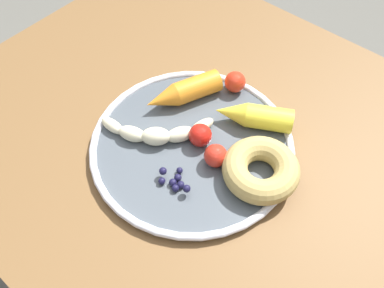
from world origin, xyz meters
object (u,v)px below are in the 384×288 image
at_px(dining_table, 217,177).
at_px(carrot_yellow, 253,116).
at_px(banana, 156,133).
at_px(blueberry_pile, 174,180).
at_px(donut, 261,170).
at_px(carrot_orange, 183,92).
at_px(plate, 192,145).
at_px(tomato_far, 200,135).
at_px(tomato_mid, 216,156).
at_px(tomato_near, 235,82).

xyz_separation_m(dining_table, carrot_yellow, (0.02, 0.06, 0.14)).
height_order(banana, blueberry_pile, banana).
distance_m(banana, carrot_yellow, 0.16).
bearing_deg(donut, carrot_orange, 167.49).
height_order(plate, donut, donut).
xyz_separation_m(carrot_orange, blueberry_pile, (0.10, -0.13, -0.01)).
distance_m(dining_table, plate, 0.13).
xyz_separation_m(banana, carrot_yellow, (0.10, 0.12, 0.01)).
xyz_separation_m(plate, tomato_far, (0.01, 0.01, 0.02)).
bearing_deg(dining_table, carrot_yellow, 68.33).
height_order(carrot_orange, tomato_mid, carrot_orange).
height_order(dining_table, blueberry_pile, blueberry_pile).
bearing_deg(tomato_mid, carrot_yellow, 90.70).
xyz_separation_m(plate, carrot_yellow, (0.05, 0.10, 0.02)).
bearing_deg(tomato_mid, donut, 19.30).
distance_m(tomato_mid, tomato_far, 0.05).
bearing_deg(carrot_orange, dining_table, -11.76).
xyz_separation_m(donut, tomato_near, (-0.14, 0.12, -0.00)).
height_order(carrot_yellow, tomato_mid, carrot_yellow).
xyz_separation_m(blueberry_pile, tomato_far, (-0.02, 0.08, 0.01)).
xyz_separation_m(plate, blueberry_pile, (0.03, -0.07, 0.01)).
bearing_deg(carrot_yellow, tomato_mid, -89.30).
xyz_separation_m(carrot_orange, tomato_far, (0.08, -0.05, -0.00)).
height_order(plate, carrot_yellow, carrot_yellow).
bearing_deg(tomato_near, tomato_mid, -63.70).
height_order(carrot_yellow, donut, carrot_yellow).
xyz_separation_m(dining_table, carrot_orange, (-0.10, 0.02, 0.14)).
distance_m(dining_table, tomato_far, 0.15).
bearing_deg(donut, tomato_mid, -160.70).
bearing_deg(tomato_far, plate, -123.14).
height_order(banana, tomato_near, tomato_near).
distance_m(tomato_near, tomato_far, 0.13).
xyz_separation_m(plate, banana, (-0.05, -0.03, 0.02)).
bearing_deg(dining_table, carrot_orange, 168.24).
height_order(plate, banana, banana).
height_order(dining_table, banana, banana).
relative_size(plate, banana, 2.19).
distance_m(banana, donut, 0.18).
bearing_deg(plate, blueberry_pile, -69.69).
height_order(carrot_yellow, tomato_near, carrot_yellow).
distance_m(carrot_orange, blueberry_pile, 0.17).
bearing_deg(tomato_near, tomato_far, -77.62).
relative_size(dining_table, tomato_mid, 26.71).
relative_size(plate, donut, 2.84).
height_order(dining_table, tomato_near, tomato_near).
height_order(carrot_orange, blueberry_pile, carrot_orange).
bearing_deg(tomato_near, donut, -41.12).
bearing_deg(tomato_near, banana, -100.65).
distance_m(plate, blueberry_pile, 0.08).
bearing_deg(tomato_mid, plate, 176.26).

